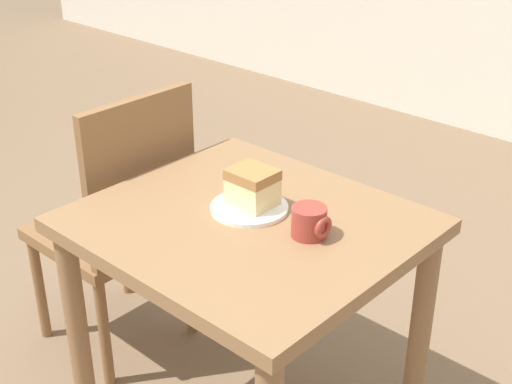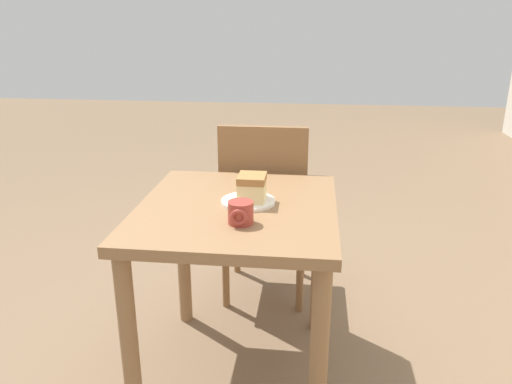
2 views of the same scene
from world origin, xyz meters
TOP-DOWN VIEW (x-y plane):
  - dining_table_near at (0.01, 0.29)m, footprint 0.81×0.73m
  - chair_near_window at (-0.60, 0.33)m, footprint 0.43×0.43m
  - plate at (-0.02, 0.32)m, footprint 0.20×0.20m
  - cake_slice at (-0.02, 0.34)m, footprint 0.11×0.10m
  - coffee_mug at (0.18, 0.33)m, footprint 0.09×0.09m

SIDE VIEW (x-z plane):
  - chair_near_window at x=-0.60m, z-range 0.03..0.97m
  - dining_table_near at x=0.01m, z-range 0.24..0.99m
  - plate at x=-0.02m, z-range 0.75..0.76m
  - coffee_mug at x=0.18m, z-range 0.75..0.82m
  - cake_slice at x=-0.02m, z-range 0.76..0.86m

